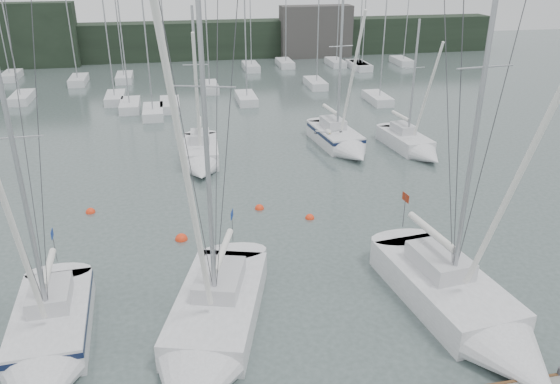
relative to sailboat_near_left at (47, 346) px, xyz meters
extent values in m
plane|color=#455451|center=(7.75, -0.80, -0.58)|extent=(160.00, 160.00, 0.00)
cube|color=black|center=(7.75, 61.20, 1.92)|extent=(90.00, 4.00, 5.00)
cube|color=black|center=(-12.25, 59.20, 3.42)|extent=(12.00, 3.00, 8.00)
cube|color=#3E3B39|center=(25.75, 59.20, 2.92)|extent=(10.00, 3.00, 7.00)
cube|color=silver|center=(12.50, 35.87, -0.23)|extent=(1.80, 4.50, 0.90)
cylinder|color=#A0A2A8|center=(12.50, 35.37, 6.85)|extent=(0.12, 0.12, 13.26)
cube|color=silver|center=(3.41, 32.53, -0.23)|extent=(1.80, 4.50, 0.90)
cylinder|color=#A0A2A8|center=(3.41, 32.03, 6.63)|extent=(0.12, 0.12, 12.82)
cube|color=silver|center=(-5.13, 47.90, -0.23)|extent=(1.80, 4.50, 0.90)
cylinder|color=#A0A2A8|center=(-5.13, 47.40, 5.14)|extent=(0.12, 0.12, 9.84)
cube|color=silver|center=(20.09, 53.29, -0.23)|extent=(1.80, 4.50, 0.90)
cylinder|color=#A0A2A8|center=(20.09, 52.79, 6.10)|extent=(0.12, 0.12, 11.77)
cube|color=silver|center=(26.73, 52.44, -0.23)|extent=(1.80, 4.50, 0.90)
cylinder|color=#A0A2A8|center=(26.73, 51.94, 6.03)|extent=(0.12, 0.12, 11.62)
cube|color=silver|center=(35.70, 51.58, -0.23)|extent=(1.80, 4.50, 0.90)
cylinder|color=#A0A2A8|center=(35.70, 51.08, 7.14)|extent=(0.12, 0.12, 13.86)
cube|color=silver|center=(-13.28, 51.97, -0.23)|extent=(1.80, 4.50, 0.90)
cylinder|color=#A0A2A8|center=(-13.28, 51.47, 4.82)|extent=(0.12, 0.12, 9.21)
cube|color=silver|center=(15.36, 51.86, -0.23)|extent=(1.80, 4.50, 0.90)
cylinder|color=#A0A2A8|center=(15.36, 51.36, 4.53)|extent=(0.12, 0.12, 8.63)
cube|color=silver|center=(25.40, 33.27, -0.23)|extent=(1.80, 4.50, 0.90)
cylinder|color=#A0A2A8|center=(25.40, 32.77, 6.82)|extent=(0.12, 0.12, 13.20)
cube|color=silver|center=(-9.62, 40.59, -0.23)|extent=(1.80, 4.50, 0.90)
cylinder|color=#A0A2A8|center=(-9.62, 40.09, 6.36)|extent=(0.12, 0.12, 12.29)
cube|color=silver|center=(9.26, 41.52, -0.23)|extent=(1.80, 4.50, 0.90)
cylinder|color=#A0A2A8|center=(9.26, 41.02, 6.76)|extent=(0.12, 0.12, 13.09)
cube|color=silver|center=(4.95, 34.85, -0.23)|extent=(1.80, 4.50, 0.90)
cylinder|color=#A0A2A8|center=(4.95, 34.35, 5.38)|extent=(0.12, 0.12, 10.32)
cube|color=silver|center=(1.21, 35.31, -0.23)|extent=(1.80, 4.50, 0.90)
cylinder|color=#A0A2A8|center=(1.21, 34.81, 6.94)|extent=(0.12, 0.12, 13.44)
cube|color=silver|center=(28.97, 50.15, -0.23)|extent=(1.80, 4.50, 0.90)
cylinder|color=#A0A2A8|center=(28.97, 49.65, 4.59)|extent=(0.12, 0.12, 8.75)
cube|color=silver|center=(-0.40, 38.57, -0.23)|extent=(1.80, 4.50, 0.90)
cylinder|color=#A0A2A8|center=(-0.40, 38.07, 7.05)|extent=(0.12, 0.12, 13.66)
cube|color=silver|center=(-0.07, 48.28, -0.23)|extent=(1.80, 4.50, 0.90)
cylinder|color=#A0A2A8|center=(-0.07, 47.78, 4.74)|extent=(0.12, 0.12, 9.04)
cube|color=silver|center=(21.01, 41.03, -0.23)|extent=(1.80, 4.50, 0.90)
cylinder|color=#A0A2A8|center=(21.01, 40.53, 5.39)|extent=(0.12, 0.12, 10.35)
cube|color=silver|center=(29.24, 49.58, -0.23)|extent=(1.80, 4.50, 0.90)
cylinder|color=#A0A2A8|center=(29.24, 49.08, 4.82)|extent=(0.12, 0.12, 9.21)
cube|color=silver|center=(-0.08, 1.54, -0.15)|extent=(3.09, 5.77, 1.45)
cube|color=silver|center=(-0.10, 2.03, 0.92)|extent=(1.66, 2.33, 0.68)
cylinder|color=#A0A2A8|center=(-0.06, 1.14, 6.53)|extent=(0.17, 0.17, 11.89)
cylinder|color=white|center=(-0.14, 2.67, 1.79)|extent=(0.41, 2.76, 0.27)
cube|color=#0F1938|center=(-0.08, 1.54, 0.34)|extent=(3.11, 5.79, 0.24)
cube|color=navy|center=(-0.23, 4.55, 2.32)|extent=(0.05, 0.52, 0.35)
cube|color=silver|center=(6.45, 1.26, -0.14)|extent=(5.03, 7.51, 1.49)
cube|color=silver|center=(6.59, 1.73, 0.96)|extent=(2.47, 3.14, 0.70)
cylinder|color=#A0A2A8|center=(6.31, 0.79, 7.79)|extent=(0.18, 0.18, 14.35)
cylinder|color=white|center=(6.85, 2.57, 1.86)|extent=(1.24, 3.30, 0.28)
cube|color=navy|center=(7.50, 4.74, 2.40)|extent=(0.17, 0.52, 0.36)
cube|color=silver|center=(16.11, 0.54, -0.09)|extent=(4.10, 7.40, 1.66)
cone|color=silver|center=(16.69, -4.47, -0.09)|extent=(3.64, 3.39, 3.32)
cube|color=silver|center=(16.05, 1.09, 1.13)|extent=(2.14, 3.02, 0.77)
cylinder|color=#A0A2A8|center=(16.17, 0.04, 8.15)|extent=(0.20, 0.20, 14.82)
cylinder|color=white|center=(15.95, 1.95, 2.13)|extent=(0.70, 3.47, 0.31)
cube|color=maroon|center=(15.68, 4.27, 2.73)|extent=(0.09, 0.60, 0.40)
cube|color=silver|center=(6.97, 20.28, -0.13)|extent=(2.74, 5.31, 1.53)
cone|color=silver|center=(6.76, 16.58, -0.13)|extent=(2.57, 2.36, 2.44)
cube|color=silver|center=(7.00, 20.78, 0.99)|extent=(1.46, 2.15, 0.71)
cylinder|color=#A0A2A8|center=(6.95, 19.91, 5.39)|extent=(0.18, 0.18, 9.51)
cylinder|color=white|center=(7.03, 21.31, 1.91)|extent=(0.43, 2.54, 0.28)
cube|color=silver|center=(17.52, 21.69, -0.13)|extent=(3.22, 5.83, 1.53)
cone|color=silver|center=(17.94, 17.73, -0.13)|extent=(2.88, 2.66, 2.64)
cube|color=silver|center=(17.46, 22.20, 0.99)|extent=(1.68, 2.37, 0.71)
cylinder|color=#A0A2A8|center=(17.56, 21.30, 5.96)|extent=(0.18, 0.18, 10.65)
cylinder|color=white|center=(17.40, 22.80, 1.91)|extent=(0.57, 2.74, 0.28)
cube|color=#0F1938|center=(17.52, 21.69, 0.38)|extent=(3.24, 5.85, 0.25)
cube|color=silver|center=(22.60, 19.87, -0.17)|extent=(2.82, 5.23, 1.37)
cone|color=silver|center=(22.99, 16.31, -0.17)|extent=(2.51, 2.39, 2.28)
cube|color=silver|center=(22.55, 20.32, 0.83)|extent=(1.47, 2.13, 0.64)
cylinder|color=#A0A2A8|center=(22.64, 19.51, 4.76)|extent=(0.16, 0.16, 8.50)
cylinder|color=white|center=(22.48, 20.86, 1.65)|extent=(0.53, 2.46, 0.26)
sphere|color=#FB3916|center=(5.14, 8.34, -0.58)|extent=(0.66, 0.66, 0.66)
sphere|color=#FB3916|center=(9.79, 11.24, -0.58)|extent=(0.54, 0.54, 0.54)
sphere|color=#FB3916|center=(0.05, 12.68, -0.58)|extent=(0.55, 0.55, 0.55)
ellipsoid|color=silver|center=(10.81, 1.05, 7.28)|extent=(0.21, 0.43, 0.19)
cube|color=gray|center=(10.53, 1.05, 7.29)|extent=(0.43, 0.14, 0.11)
cube|color=gray|center=(11.08, 1.05, 7.29)|extent=(0.43, 0.14, 0.11)
sphere|color=#FB3916|center=(12.40, 9.43, -0.58)|extent=(0.52, 0.52, 0.52)
camera|label=1|loc=(5.29, -17.48, 13.40)|focal=35.00mm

